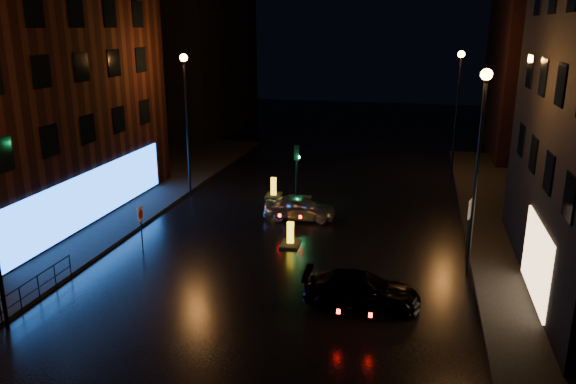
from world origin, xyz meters
The scene contains 15 objects.
ground centered at (0.00, 0.00, 0.00)m, with size 120.00×120.00×0.00m, color black.
pavement_left centered at (-14.00, 8.00, 0.07)m, with size 12.00×44.00×0.15m, color black.
building_far_left centered at (-16.00, 35.00, 7.00)m, with size 8.00×16.00×14.00m, color black.
building_far_right centered at (15.00, 32.00, 6.00)m, with size 8.00×14.00×12.00m, color black.
street_lamp_lfar centered at (-7.80, 14.00, 5.56)m, with size 0.44×0.44×8.37m.
street_lamp_rnear centered at (7.80, 6.00, 5.56)m, with size 0.44×0.44×8.37m.
street_lamp_rfar centered at (7.80, 22.00, 5.56)m, with size 0.44×0.44×8.37m.
traffic_signal centered at (-1.20, 14.00, 0.50)m, with size 1.40×2.40×3.45m.
guard_railing centered at (-8.00, -1.00, 0.74)m, with size 0.05×6.04×1.00m.
silver_hatchback centered at (-0.43, 11.22, 0.64)m, with size 1.51×3.75×1.28m, color #B5B6BD.
dark_sedan centered at (3.81, 2.33, 0.62)m, with size 1.74×4.29×1.24m, color black.
bollard_near centered at (-0.06, 7.53, 0.25)m, with size 0.92×1.33×1.13m.
bollard_far centered at (-2.81, 14.89, 0.26)m, with size 0.99×1.40×1.18m.
road_sign_left centered at (-6.50, 5.31, 1.57)m, with size 0.09×0.51×2.10m.
road_sign_right centered at (7.90, 8.18, 1.95)m, with size 0.22×0.62×2.61m.
Camera 1 is at (5.48, -16.43, 9.89)m, focal length 35.00 mm.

